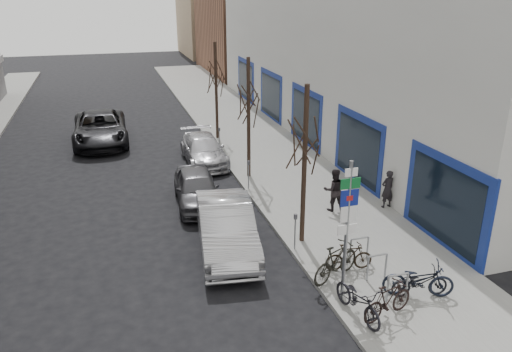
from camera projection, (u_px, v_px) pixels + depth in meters
ground at (259, 318)px, 13.28m from camera, size 120.00×120.00×0.00m
sidewalk_east at (288, 173)px, 23.42m from camera, size 5.00×70.00×0.15m
commercial_building at (448, 44)px, 30.43m from camera, size 20.00×32.00×10.00m
brick_building_far at (265, 31)px, 51.17m from camera, size 12.00×14.00×8.00m
tan_building_far at (233, 18)px, 64.55m from camera, size 13.00×12.00×9.00m
highway_sign_pole at (347, 224)px, 13.05m from camera, size 0.55×0.10×4.20m
bike_rack at (377, 264)px, 14.61m from camera, size 0.66×2.26×0.83m
tree_near at (306, 128)px, 15.66m from camera, size 1.80×1.80×5.50m
tree_mid at (248, 90)px, 21.47m from camera, size 1.80×1.80×5.50m
tree_far at (216, 68)px, 27.29m from camera, size 1.80×1.80×5.50m
meter_front at (295, 228)px, 16.22m from camera, size 0.10×0.08×1.27m
meter_mid at (248, 172)px, 21.14m from camera, size 0.10×0.08×1.27m
meter_back at (219, 137)px, 26.06m from camera, size 0.10×0.08×1.27m
bike_near_left at (358, 297)px, 12.92m from camera, size 0.84×1.97×1.16m
bike_near_right at (388, 300)px, 12.91m from camera, size 1.78×0.96×1.03m
bike_mid_curb at (419, 277)px, 13.80m from camera, size 2.04×1.27×1.20m
bike_mid_inner at (336, 261)px, 14.61m from camera, size 1.99×1.35×1.17m
bike_far_curb at (420, 280)px, 13.83m from camera, size 1.68×0.78×0.99m
bike_far_inner at (349, 257)px, 15.11m from camera, size 1.55×0.64×0.91m
parked_car_front at (226, 227)px, 16.47m from camera, size 2.40×5.23×1.66m
parked_car_mid at (197, 188)px, 20.01m from camera, size 1.95×4.25×1.41m
parked_car_back at (204, 150)px, 24.83m from camera, size 1.93×4.66×1.35m
lane_car at (100, 128)px, 27.91m from camera, size 2.88×6.21×1.72m
pedestrian_near at (387, 189)px, 19.37m from camera, size 0.60×0.43×1.52m
pedestrian_far at (334, 190)px, 19.08m from camera, size 0.68×0.51×1.70m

